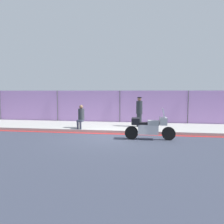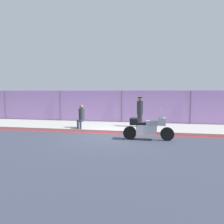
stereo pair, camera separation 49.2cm
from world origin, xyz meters
TOP-DOWN VIEW (x-y plane):
  - ground_plane at (0.00, 0.00)m, footprint 120.00×120.00m
  - sidewalk at (0.00, 2.51)m, footprint 32.70×3.28m
  - curb_paint_stripe at (0.00, 0.78)m, footprint 32.70×0.18m
  - storefront_fence at (-0.00, 4.24)m, footprint 31.06×0.17m
  - motorcycle at (1.88, -0.31)m, footprint 2.30×0.54m
  - officer_standing at (1.34, 2.40)m, footprint 0.36×0.36m
  - person_seated_on_curb at (-1.86, 1.33)m, footprint 0.34×0.66m

SIDE VIEW (x-z plane):
  - ground_plane at x=0.00m, z-range 0.00..0.00m
  - curb_paint_stripe at x=0.00m, z-range 0.00..0.01m
  - sidewalk at x=0.00m, z-range 0.00..0.17m
  - motorcycle at x=1.88m, z-range -0.14..1.31m
  - person_seated_on_curb at x=-1.86m, z-range 0.24..1.54m
  - officer_standing at x=1.34m, z-range 0.19..1.92m
  - storefront_fence at x=0.00m, z-range 0.00..2.28m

